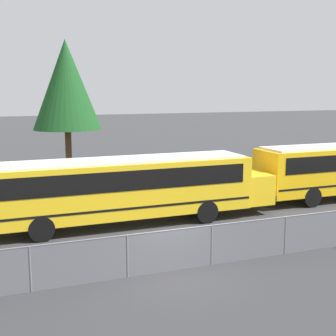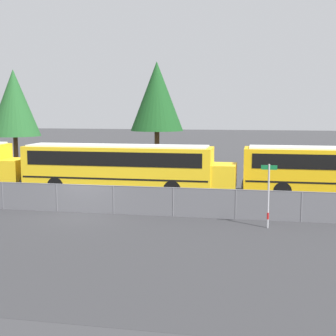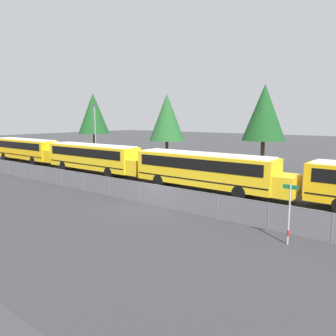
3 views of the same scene
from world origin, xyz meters
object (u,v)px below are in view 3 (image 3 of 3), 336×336
object	(u,v)px
school_bus_1	(94,156)
tree_2	(167,117)
school_bus_2	(206,169)
light_pole	(95,130)
tree_0	(93,114)
tree_1	(264,113)
street_sign	(289,213)
school_bus_0	(26,148)

from	to	relation	value
school_bus_1	tree_2	xyz separation A→B (m)	(-1.14, 14.06, 4.06)
school_bus_2	light_pole	bearing A→B (deg)	162.79
school_bus_1	light_pole	size ratio (longest dim) A/B	1.76
tree_0	tree_1	bearing A→B (deg)	-3.07
street_sign	tree_0	size ratio (longest dim) A/B	0.29
school_bus_1	school_bus_2	bearing A→B (deg)	-1.06
school_bus_0	street_sign	bearing A→B (deg)	-12.08
tree_1	tree_2	world-z (taller)	tree_1
street_sign	tree_1	world-z (taller)	tree_1
street_sign	light_pole	world-z (taller)	light_pole
school_bus_0	tree_1	size ratio (longest dim) A/B	1.42
school_bus_1	tree_1	distance (m)	19.08
school_bus_0	tree_1	distance (m)	30.75
street_sign	tree_1	bearing A→B (deg)	114.86
school_bus_2	tree_1	size ratio (longest dim) A/B	1.42
school_bus_1	school_bus_2	xyz separation A→B (m)	(13.98, -0.26, 0.00)
street_sign	tree_1	size ratio (longest dim) A/B	0.30
light_pole	tree_1	size ratio (longest dim) A/B	0.81
school_bus_1	tree_0	world-z (taller)	tree_0
school_bus_2	street_sign	bearing A→B (deg)	-39.53
school_bus_1	light_pole	bearing A→B (deg)	139.01
school_bus_0	tree_0	bearing A→B (deg)	101.81
school_bus_1	light_pole	distance (m)	9.93
school_bus_0	street_sign	xyz separation A→B (m)	(37.20, -7.96, -0.31)
light_pole	school_bus_1	bearing A→B (deg)	-40.99
school_bus_2	light_pole	world-z (taller)	light_pole
school_bus_1	tree_1	xyz separation A→B (m)	(13.45, 12.73, 4.57)
street_sign	light_pole	bearing A→B (deg)	155.22
light_pole	school_bus_2	bearing A→B (deg)	-17.21
light_pole	tree_0	size ratio (longest dim) A/B	0.77
school_bus_1	tree_0	distance (m)	22.97
school_bus_2	tree_1	xyz separation A→B (m)	(-0.53, 12.99, 4.57)
school_bus_0	school_bus_1	size ratio (longest dim) A/B	1.00
school_bus_0	tree_2	bearing A→B (deg)	46.03
street_sign	tree_0	xyz separation A→B (m)	(-40.13, 21.97, 5.04)
school_bus_0	light_pole	bearing A→B (deg)	40.13
school_bus_0	school_bus_1	distance (m)	14.35
tree_0	tree_2	distance (m)	16.15
school_bus_1	street_sign	world-z (taller)	school_bus_1
school_bus_0	street_sign	world-z (taller)	school_bus_0
school_bus_2	street_sign	xyz separation A→B (m)	(8.88, -7.33, -0.31)
school_bus_2	tree_2	distance (m)	21.22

